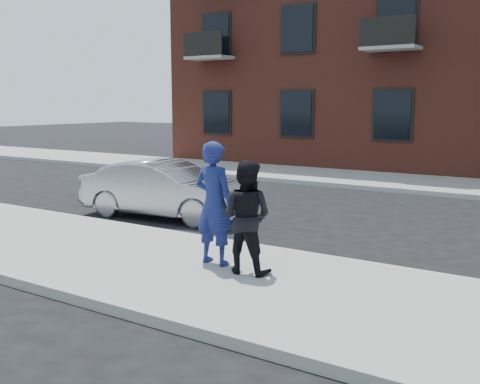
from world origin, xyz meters
The scene contains 8 objects.
ground centered at (0.00, 0.00, 0.00)m, with size 100.00×100.00×0.00m, color black.
near_sidewalk centered at (0.00, -0.25, 0.07)m, with size 50.00×3.50×0.15m, color gray.
near_curb centered at (0.00, 1.55, 0.07)m, with size 50.00×0.10×0.15m, color #999691.
far_sidewalk centered at (0.00, 11.25, 0.07)m, with size 50.00×3.50×0.15m, color gray.
far_curb centered at (0.00, 9.45, 0.07)m, with size 50.00×0.10×0.15m, color #999691.
silver_sedan centered at (-1.92, 3.03, 0.66)m, with size 1.40×4.03×1.33m, color #999BA3.
man_hoodie centered at (1.50, 0.17, 1.11)m, with size 0.72×0.53×1.92m.
man_peacoat centered at (2.14, 0.06, 0.98)m, with size 0.88×0.72×1.67m.
Camera 1 is at (6.44, -6.73, 2.64)m, focal length 42.00 mm.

